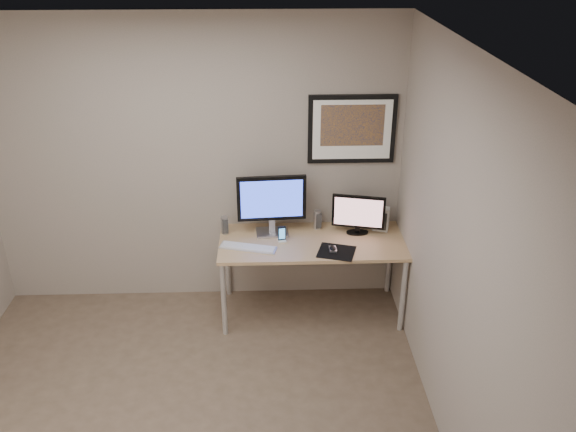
% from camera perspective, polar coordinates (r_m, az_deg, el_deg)
% --- Properties ---
extents(floor, '(3.60, 3.60, 0.00)m').
position_cam_1_polar(floor, '(4.65, -9.74, -18.56)').
color(floor, brown).
rests_on(floor, ground).
extents(room, '(3.60, 3.60, 3.60)m').
position_cam_1_polar(room, '(4.10, -10.72, 2.72)').
color(room, white).
rests_on(room, ground).
extents(desk, '(1.60, 0.70, 0.73)m').
position_cam_1_polar(desk, '(5.30, 2.24, -2.94)').
color(desk, '#A0734D').
rests_on(desk, floor).
extents(framed_art, '(0.75, 0.04, 0.60)m').
position_cam_1_polar(framed_art, '(5.26, 6.00, 8.08)').
color(framed_art, black).
rests_on(framed_art, room).
extents(monitor_large, '(0.60, 0.21, 0.54)m').
position_cam_1_polar(monitor_large, '(5.25, -1.54, 1.27)').
color(monitor_large, '#B2B2B7').
rests_on(monitor_large, desk).
extents(monitor_tv, '(0.45, 0.15, 0.36)m').
position_cam_1_polar(monitor_tv, '(5.33, 6.60, 0.22)').
color(monitor_tv, black).
rests_on(monitor_tv, desk).
extents(speaker_left, '(0.08, 0.08, 0.16)m').
position_cam_1_polar(speaker_left, '(5.38, -5.94, -0.85)').
color(speaker_left, '#B2B2B7').
rests_on(speaker_left, desk).
extents(speaker_right, '(0.09, 0.09, 0.17)m').
position_cam_1_polar(speaker_right, '(5.44, 2.76, -0.34)').
color(speaker_right, '#B2B2B7').
rests_on(speaker_right, desk).
extents(phone_dock, '(0.08, 0.08, 0.14)m').
position_cam_1_polar(phone_dock, '(5.22, -0.58, -1.71)').
color(phone_dock, black).
rests_on(phone_dock, desk).
extents(keyboard, '(0.50, 0.25, 0.02)m').
position_cam_1_polar(keyboard, '(5.16, -3.76, -2.94)').
color(keyboard, silver).
rests_on(keyboard, desk).
extents(mousepad, '(0.36, 0.34, 0.00)m').
position_cam_1_polar(mousepad, '(5.11, 4.55, -3.36)').
color(mousepad, black).
rests_on(mousepad, desk).
extents(mouse, '(0.06, 0.10, 0.03)m').
position_cam_1_polar(mouse, '(5.12, 4.22, -3.05)').
color(mouse, black).
rests_on(mouse, mousepad).
extents(fan_unit, '(0.16, 0.14, 0.21)m').
position_cam_1_polar(fan_unit, '(5.47, 8.71, -0.26)').
color(fan_unit, silver).
rests_on(fan_unit, desk).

